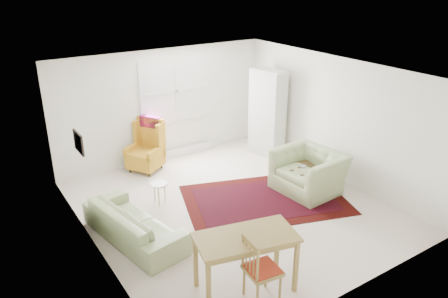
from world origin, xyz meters
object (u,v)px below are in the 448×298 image
sofa (134,217)px  wingback_chair (144,146)px  desk (245,263)px  cabinet (267,113)px  stool (159,193)px  coffee_table (302,178)px  armchair (309,168)px  desk_chair (262,268)px

sofa → wingback_chair: size_ratio=1.75×
sofa → desk: desk is taller
cabinet → desk: (-3.21, -3.60, -0.58)m
stool → coffee_table: bearing=-21.4°
coffee_table → armchair: bearing=-57.6°
armchair → cabinet: size_ratio=0.62×
desk → desk_chair: 0.30m
stool → desk: bearing=-90.9°
wingback_chair → stool: size_ratio=2.72×
sofa → cabinet: (4.00, 1.65, 0.60)m
sofa → coffee_table: (3.44, -0.20, -0.17)m
sofa → cabinet: cabinet is taller
wingback_chair → coffee_table: size_ratio=1.99×
armchair → wingback_chair: size_ratio=1.08×
armchair → stool: armchair is taller
desk_chair → sofa: bearing=27.1°
desk → coffee_table: bearing=33.5°
stool → sofa: bearing=-135.0°
sofa → desk_chair: desk_chair is taller
armchair → cabinet: bearing=161.7°
stool → cabinet: (3.17, 0.82, 0.79)m
sofa → coffee_table: 3.45m
coffee_table → desk: (-2.65, -1.75, 0.19)m
sofa → coffee_table: size_ratio=3.47×
armchair → stool: (-2.67, 1.12, -0.27)m
armchair → desk_chair: desk_chair is taller
cabinet → wingback_chair: bearing=154.0°
sofa → armchair: armchair is taller
armchair → desk: armchair is taller
sofa → coffee_table: sofa is taller
coffee_table → stool: bearing=158.6°
stool → cabinet: cabinet is taller
cabinet → armchair: bearing=-116.9°
armchair → desk_chair: (-2.65, -1.94, 0.00)m
coffee_table → stool: size_ratio=1.37×
desk_chair → stool: bearing=6.6°
cabinet → desk: 4.86m
sofa → armchair: bearing=-105.0°
cabinet → desk_chair: cabinet is taller
wingback_chair → desk_chair: 4.56m
coffee_table → desk: 3.19m
sofa → armchair: 3.52m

